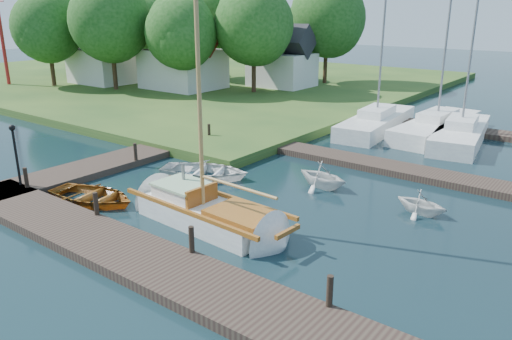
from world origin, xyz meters
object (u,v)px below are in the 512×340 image
Objects in this scene: marina_boat_2 at (461,132)px; tree_0 at (48,26)px; mooring_post_4 at (135,152)px; tree_7 at (328,18)px; mooring_post_0 at (26,178)px; tree_3 at (254,24)px; marina_boat_0 at (376,121)px; house_b at (104,57)px; mooring_post_3 at (330,291)px; tender_d at (422,201)px; house_c at (282,62)px; tree_6 at (70,22)px; dinghy at (92,193)px; tender_b at (323,174)px; tender_a at (205,169)px; mooring_post_5 at (209,131)px; mooring_post_2 at (192,239)px; tree_1 at (111,20)px; house_a at (183,59)px; marina_boat_1 at (437,125)px; sailboat at (211,216)px; tree_5 at (140,25)px; tree_4 at (212,15)px; tree_2 at (182,32)px; mooring_post_1 at (96,204)px; lamp_post at (15,147)px.

marina_boat_2 is 34.19m from tree_0.
tree_7 is (-5.00, 26.05, 5.50)m from mooring_post_4.
tree_3 reaches higher than mooring_post_0.
marina_boat_2 is (4.85, 0.15, -0.01)m from marina_boat_0.
mooring_post_3 is at bearing -29.20° from house_b.
mooring_post_4 is 17.26m from marina_boat_2.
house_c is (-19.50, 19.48, 2.09)m from tender_d.
mooring_post_0 is 27.50m from tree_0.
house_c is at bearing -116.31° from tree_7.
tree_0 is at bearing -45.00° from tree_6.
dinghy is 27.66m from house_c.
tender_b reaches higher than mooring_post_0.
tender_a is 2.06× the size of tender_d.
dinghy is at bearing -32.63° from tree_6.
marina_boat_2 is 1.22× the size of tree_6.
tree_3 is at bearing 16.13° from house_b.
tree_7 reaches higher than tree_3.
mooring_post_5 is at bearing 87.14° from mooring_post_0.
tender_a is at bearing 130.25° from mooring_post_2.
mooring_post_0 is at bearing 180.00° from mooring_post_2.
house_a is at bearing 44.66° from tree_1.
marina_boat_0 is 1.25× the size of tree_7.
marina_boat_1 is 1.16× the size of tree_1.
tree_1 reaches higher than tree_3.
tender_a is at bearing 53.91° from mooring_post_0.
marina_boat_0 is (-1.43, 16.23, 0.23)m from sailboat.
mooring_post_2 is 0.09× the size of tree_6.
mooring_post_4 is 0.10× the size of tree_5.
tree_1 reaches higher than mooring_post_5.
marina_boat_1 is at bearing 51.85° from marina_boat_2.
tender_a is 0.73× the size of house_c.
house_a is at bearing 14.04° from house_b.
tender_d is 34.23m from tree_4.
tree_6 is at bearing 153.38° from mooring_post_3.
tree_0 is 0.88× the size of tree_7.
mooring_post_2 is at bearing -56.55° from sailboat.
mooring_post_2 is 18.72m from marina_boat_2.
tender_b is 0.27× the size of tree_0.
mooring_post_5 is at bearing -39.45° from tree_2.
mooring_post_2 is 0.21× the size of tender_a.
tree_1 is (-25.50, 17.05, 5.39)m from mooring_post_2.
tender_a is at bearing 11.00° from mooring_post_4.
tree_3 reaches higher than tender_b.
house_b is 20.32m from tree_7.
tender_b is (1.08, 5.55, 0.25)m from sailboat.
mooring_post_1 is 18.53m from marina_boat_0.
marina_boat_0 reaches higher than tender_d.
tree_2 is at bearing 24.84° from tender_a.
lamp_post is 0.39× the size of house_a.
tree_4 is (6.00, 8.05, 3.60)m from house_b.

